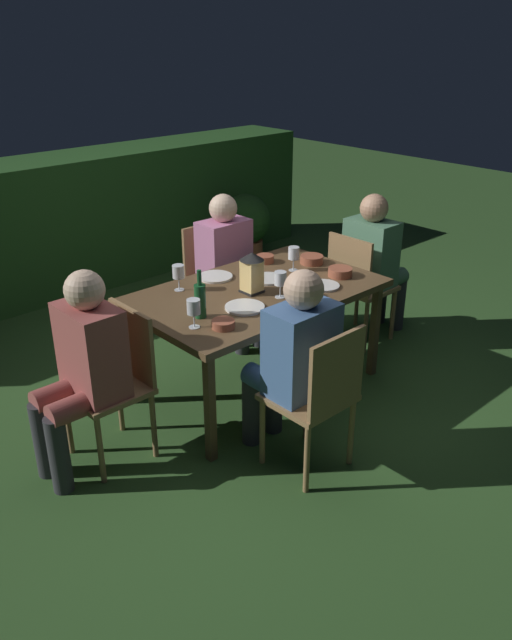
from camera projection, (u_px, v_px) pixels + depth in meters
ground_plane at (256, 386)px, 4.38m from camera, size 16.00×16.00×0.00m
dining_table at (256, 297)px, 4.10m from camera, size 1.61×0.98×0.72m
chair_head_near at (117, 377)px, 3.53m from camera, size 0.40×0.42×0.87m
person_in_rust at (82, 365)px, 3.35m from camera, size 0.48×0.38×1.15m
chair_side_right_b at (214, 275)px, 4.99m from camera, size 0.42×0.40×0.87m
person_in_pink at (230, 263)px, 4.80m from camera, size 0.38×0.47×1.15m
chair_side_left_a at (318, 394)px, 3.37m from camera, size 0.42×0.40×0.87m
person_in_blue at (293, 356)px, 3.44m from camera, size 0.38×0.47×1.15m
chair_head_far at (358, 283)px, 4.83m from camera, size 0.40×0.42×0.87m
person_in_green at (375, 259)px, 4.88m from camera, size 0.48×0.38×1.15m
lantern_centerpiece at (252, 270)px, 3.98m from camera, size 0.15×0.15×0.27m
green_bottle_on_table at (200, 300)px, 3.65m from camera, size 0.07×0.07×0.29m
wine_glass_a at (178, 273)px, 4.02m from camera, size 0.08×0.08×0.17m
wine_glass_b at (280, 280)px, 3.91m from camera, size 0.08×0.08×0.17m
wine_glass_c at (194, 308)px, 3.52m from camera, size 0.08×0.08×0.17m
wine_glass_d at (294, 254)px, 4.35m from camera, size 0.08×0.08×0.17m
plate_a at (268, 279)px, 4.23m from camera, size 0.23×0.23×0.01m
plate_b at (245, 307)px, 3.80m from camera, size 0.24×0.24×0.01m
plate_c at (323, 286)px, 4.12m from camera, size 0.21×0.21×0.01m
plate_d at (215, 277)px, 4.27m from camera, size 0.23×0.23×0.01m
bowl_olives at (340, 272)px, 4.29m from camera, size 0.16×0.16×0.06m
bowl_bread at (223, 324)px, 3.55m from camera, size 0.13×0.13×0.04m
bowl_salad at (312, 259)px, 4.52m from camera, size 0.16×0.16×0.06m
bowl_dip at (265, 259)px, 4.54m from camera, size 0.13×0.13×0.05m
hedge_backdrop at (66, 224)px, 5.86m from camera, size 5.28×0.67×1.21m
potted_plant_by_hedge at (245, 226)px, 6.50m from camera, size 0.51×0.51×0.73m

